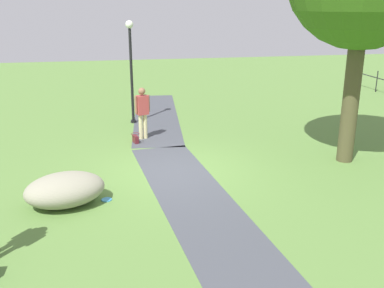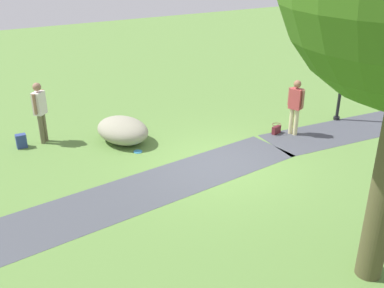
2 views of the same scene
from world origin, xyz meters
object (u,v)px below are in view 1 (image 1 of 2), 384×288
(handbag_on_grass, at_px, (135,139))
(lawn_boulder, at_px, (65,190))
(woman_with_handbag, at_px, (142,110))
(frisbee_on_grass, at_px, (107,200))
(lamp_post, at_px, (131,61))
(backpack_by_boulder, at_px, (40,197))

(handbag_on_grass, bearing_deg, lawn_boulder, -23.39)
(woman_with_handbag, xyz_separation_m, handbag_on_grass, (0.40, -0.29, -0.84))
(woman_with_handbag, height_order, frisbee_on_grass, woman_with_handbag)
(handbag_on_grass, bearing_deg, lamp_post, 177.72)
(backpack_by_boulder, bearing_deg, lamp_post, 159.51)
(lamp_post, xyz_separation_m, lawn_boulder, (6.75, -1.94, -1.91))
(woman_with_handbag, height_order, backpack_by_boulder, woman_with_handbag)
(lamp_post, height_order, backpack_by_boulder, lamp_post)
(handbag_on_grass, bearing_deg, woman_with_handbag, 144.76)
(woman_with_handbag, distance_m, frisbee_on_grass, 4.85)
(frisbee_on_grass, bearing_deg, lawn_boulder, -85.81)
(lawn_boulder, relative_size, woman_with_handbag, 1.19)
(lamp_post, height_order, woman_with_handbag, lamp_post)
(lamp_post, bearing_deg, woman_with_handbag, 5.09)
(woman_with_handbag, bearing_deg, backpack_by_boulder, -30.39)
(handbag_on_grass, xyz_separation_m, frisbee_on_grass, (4.18, -0.96, -0.13))
(woman_with_handbag, height_order, handbag_on_grass, woman_with_handbag)
(backpack_by_boulder, bearing_deg, woman_with_handbag, 149.61)
(lamp_post, distance_m, woman_with_handbag, 2.47)
(woman_with_handbag, bearing_deg, handbag_on_grass, -35.24)
(lamp_post, distance_m, lawn_boulder, 7.28)
(lawn_boulder, distance_m, frisbee_on_grass, 0.95)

